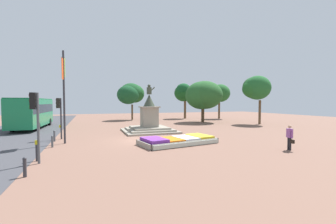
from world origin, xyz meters
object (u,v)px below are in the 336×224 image
Objects in this scene: kerb_bollard_north at (54,136)px; statue_monument at (149,122)px; traffic_light_near_crossing at (35,115)px; kerb_bollard_south at (25,167)px; kerb_bollard_mid_b at (52,141)px; banner_pole at (64,92)px; kerb_bollard_mid_a at (37,150)px; flower_planter at (178,141)px; city_bus at (32,111)px; pedestrian_with_handbag at (290,136)px; traffic_light_mid_block at (59,111)px.

statue_monument is at bearing 20.55° from kerb_bollard_north.
traffic_light_near_crossing is 2.83m from kerb_bollard_south.
kerb_bollard_mid_b is at bearing -145.66° from statue_monument.
banner_pole is 3.59m from kerb_bollard_north.
traffic_light_near_crossing is 3.28× the size of kerb_bollard_mid_a.
flower_planter is 0.88× the size of banner_pole.
city_bus reaches higher than kerb_bollard_mid_b.
pedestrian_with_handbag is at bearing -27.83° from banner_pole.
traffic_light_mid_block is 10.07m from city_bus.
flower_planter is 9.41m from kerb_bollard_north.
kerb_bollard_mid_b is (0.12, 6.20, -0.01)m from kerb_bollard_south.
traffic_light_mid_block is at bearing 87.79° from kerb_bollard_mid_a.
flower_planter is 9.85m from traffic_light_mid_block.
banner_pole reaches higher than statue_monument.
statue_monument is 12.30m from kerb_bollard_mid_a.
banner_pole reaches higher than traffic_light_near_crossing.
statue_monument is at bearing 49.83° from traffic_light_near_crossing.
traffic_light_mid_block is 2.10m from kerb_bollard_north.
flower_planter is 9.58m from kerb_bollard_south.
kerb_bollard_mid_a is (-0.08, 0.55, -1.83)m from traffic_light_near_crossing.
statue_monument is 0.77× the size of banner_pole.
traffic_light_mid_block is (-8.22, 5.02, 2.07)m from flower_planter.
traffic_light_near_crossing is 4.02× the size of kerb_bollard_north.
kerb_bollard_north is at bearing 149.84° from pedestrian_with_handbag.
flower_planter is 8.72m from kerb_bollard_mid_a.
pedestrian_with_handbag is at bearing -22.66° from kerb_bollard_mid_b.
traffic_light_near_crossing reaches higher than kerb_bollard_mid_a.
flower_planter is at bearing 13.11° from kerb_bollard_mid_a.
flower_planter is at bearing -49.82° from city_bus.
traffic_light_near_crossing is 17.24m from city_bus.
banner_pole reaches higher than kerb_bollard_south.
banner_pole reaches higher than city_bus.
city_bus is 11.48× the size of kerb_bollard_north.
city_bus is 12.46× the size of kerb_bollard_mid_b.
kerb_bollard_mid_a is 3.63m from kerb_bollard_mid_b.
statue_monument is 8.81m from kerb_bollard_north.
city_bus is 16.74m from kerb_bollard_mid_a.
city_bus is 10.98m from kerb_bollard_north.
city_bus is at bearing 106.63° from kerb_bollard_mid_b.
traffic_light_near_crossing is 5.60m from banner_pole.
flower_planter is at bearing -20.46° from banner_pole.
city_bus is at bearing 133.92° from pedestrian_with_handbag.
kerb_bollard_mid_a reaches higher than kerb_bollard_south.
flower_planter is at bearing -25.53° from kerb_bollard_north.
statue_monument is at bearing 34.34° from kerb_bollard_mid_b.
traffic_light_near_crossing is 7.55m from traffic_light_mid_block.
traffic_light_near_crossing is (-8.41, -2.52, 2.16)m from flower_planter.
traffic_light_mid_block is at bearing 74.41° from kerb_bollard_north.
kerb_bollard_south reaches higher than flower_planter.
statue_monument reaches higher than kerb_bollard_south.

